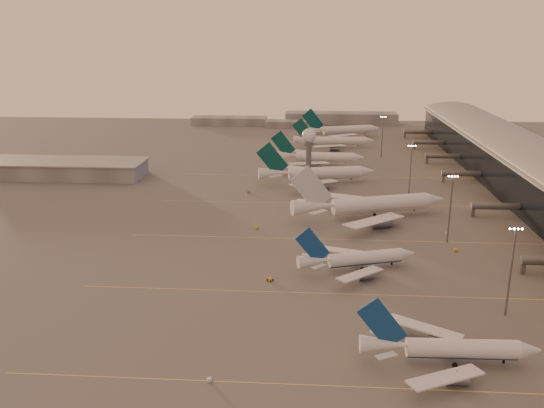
{
  "coord_description": "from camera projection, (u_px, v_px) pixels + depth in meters",
  "views": [
    {
      "loc": [
        5.82,
        -140.9,
        71.66
      ],
      "look_at": [
        -8.02,
        62.44,
        10.65
      ],
      "focal_mm": 38.0,
      "sensor_mm": 36.0,
      "label": 1
    }
  ],
  "objects": [
    {
      "name": "ground",
      "position": [
        286.0,
        308.0,
        155.6
      ],
      "size": [
        700.0,
        700.0,
        0.0
      ],
      "primitive_type": "plane",
      "color": "#514F4F",
      "rests_on": "ground"
    },
    {
      "name": "mast_d",
      "position": [
        382.0,
        134.0,
        339.7
      ],
      "size": [
        3.6,
        0.56,
        25.0
      ],
      "color": "#55575C",
      "rests_on": "ground"
    },
    {
      "name": "gsv_tug_hangar",
      "position": [
        365.0,
        173.0,
        302.24
      ],
      "size": [
        4.05,
        3.57,
        0.99
      ],
      "color": "gold",
      "rests_on": "ground"
    },
    {
      "name": "gsv_truck_c",
      "position": [
        257.0,
        226.0,
        217.86
      ],
      "size": [
        5.03,
        4.83,
        2.07
      ],
      "color": "gold",
      "rests_on": "ground"
    },
    {
      "name": "distant_horizon",
      "position": [
        307.0,
        119.0,
        465.08
      ],
      "size": [
        165.0,
        37.5,
        9.0
      ],
      "color": "slate",
      "rests_on": "ground"
    },
    {
      "name": "greentail_c",
      "position": [
        334.0,
        143.0,
        370.34
      ],
      "size": [
        52.83,
        42.56,
        19.18
      ],
      "color": "silver",
      "rests_on": "ground"
    },
    {
      "name": "narrowbody_mid",
      "position": [
        357.0,
        261.0,
        179.74
      ],
      "size": [
        38.52,
        30.26,
        15.52
      ],
      "color": "silver",
      "rests_on": "ground"
    },
    {
      "name": "gsv_truck_a",
      "position": [
        211.0,
        378.0,
        122.66
      ],
      "size": [
        4.92,
        3.97,
        1.92
      ],
      "color": "silver",
      "rests_on": "ground"
    },
    {
      "name": "mast_c",
      "position": [
        410.0,
        169.0,
        253.55
      ],
      "size": [
        3.6,
        0.56,
        25.0
      ],
      "color": "#55575C",
      "rests_on": "ground"
    },
    {
      "name": "gsv_truck_b",
      "position": [
        457.0,
        249.0,
        195.51
      ],
      "size": [
        5.55,
        3.36,
        2.11
      ],
      "color": "gold",
      "rests_on": "ground"
    },
    {
      "name": "mast_b",
      "position": [
        450.0,
        205.0,
        200.66
      ],
      "size": [
        3.6,
        0.56,
        25.0
      ],
      "color": "#55575C",
      "rests_on": "ground"
    },
    {
      "name": "greentail_d",
      "position": [
        342.0,
        132.0,
        407.36
      ],
      "size": [
        56.46,
        44.86,
        21.28
      ],
      "color": "silver",
      "rests_on": "ground"
    },
    {
      "name": "mast_a",
      "position": [
        511.0,
        267.0,
        147.89
      ],
      "size": [
        3.6,
        0.56,
        25.0
      ],
      "color": "#55575C",
      "rests_on": "ground"
    },
    {
      "name": "gsv_tug_mid",
      "position": [
        270.0,
        280.0,
        172.33
      ],
      "size": [
        3.95,
        3.64,
        0.97
      ],
      "color": "gold",
      "rests_on": "ground"
    },
    {
      "name": "radar_tower",
      "position": [
        309.0,
        147.0,
        263.96
      ],
      "size": [
        6.4,
        6.4,
        31.1
      ],
      "color": "#55575C",
      "rests_on": "ground"
    },
    {
      "name": "narrowbody_near",
      "position": [
        449.0,
        351.0,
        128.5
      ],
      "size": [
        41.09,
        32.81,
        16.05
      ],
      "color": "silver",
      "rests_on": "ground"
    },
    {
      "name": "taxiway_markings",
      "position": [
        376.0,
        239.0,
        207.17
      ],
      "size": [
        180.0,
        185.25,
        0.02
      ],
      "color": "#DBC64D",
      "rests_on": "ground"
    },
    {
      "name": "gsv_tug_far",
      "position": [
        339.0,
        208.0,
        242.27
      ],
      "size": [
        2.57,
        3.57,
        0.92
      ],
      "color": "silver",
      "rests_on": "ground"
    },
    {
      "name": "terminal",
      "position": [
        544.0,
        178.0,
        250.79
      ],
      "size": [
        57.0,
        362.0,
        23.04
      ],
      "color": "black",
      "rests_on": "ground"
    },
    {
      "name": "hangar",
      "position": [
        65.0,
        168.0,
        295.98
      ],
      "size": [
        82.0,
        27.0,
        8.5
      ],
      "color": "slate",
      "rests_on": "ground"
    },
    {
      "name": "greentail_a",
      "position": [
        317.0,
        176.0,
        283.09
      ],
      "size": [
        58.1,
        46.44,
        21.38
      ],
      "color": "silver",
      "rests_on": "ground"
    },
    {
      "name": "gsv_catering_b",
      "position": [
        447.0,
        230.0,
        211.61
      ],
      "size": [
        4.64,
        2.64,
        3.6
      ],
      "color": "silver",
      "rests_on": "ground"
    },
    {
      "name": "widebody_white",
      "position": [
        370.0,
        208.0,
        230.34
      ],
      "size": [
        63.58,
        50.18,
        23.09
      ],
      "color": "silver",
      "rests_on": "ground"
    },
    {
      "name": "greentail_b",
      "position": [
        318.0,
        159.0,
        322.87
      ],
      "size": [
        52.34,
        42.21,
        19.0
      ],
      "color": "silver",
      "rests_on": "ground"
    },
    {
      "name": "gsv_truck_d",
      "position": [
        249.0,
        190.0,
        267.25
      ],
      "size": [
        2.57,
        5.74,
        2.25
      ],
      "color": "slate",
      "rests_on": "ground"
    }
  ]
}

